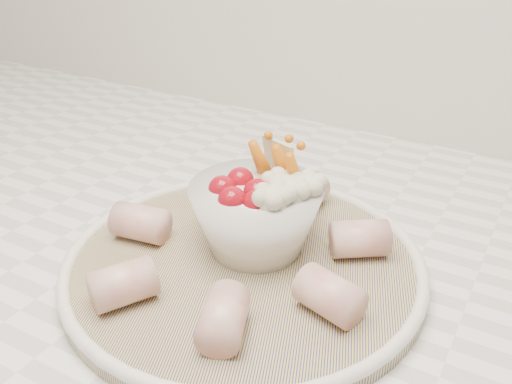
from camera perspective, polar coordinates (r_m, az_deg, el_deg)
The scene contains 3 objects.
serving_platter at distance 0.55m, azimuth -1.21°, elevation -7.19°, with size 0.44×0.44×0.02m.
veggie_bowl at distance 0.54m, azimuth 0.26°, elevation -2.04°, with size 0.13×0.13×0.10m.
cured_meat_rolls at distance 0.54m, azimuth -1.29°, elevation -5.20°, with size 0.27×0.28×0.04m.
Camera 1 is at (0.37, 0.97, 1.25)m, focal length 40.00 mm.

